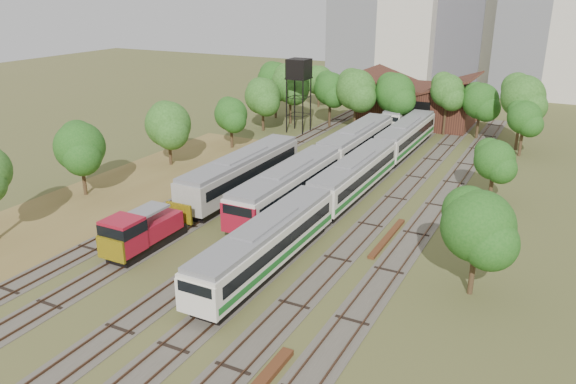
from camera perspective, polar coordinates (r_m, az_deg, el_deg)
The scene contains 14 objects.
ground at distance 37.38m, azimuth -10.07°, elevation -11.31°, with size 240.00×240.00×0.00m, color #475123.
dry_grass_patch at distance 53.92m, azimuth -20.31°, elevation -2.14°, with size 14.00×60.00×0.04m, color brown.
tracks at distance 57.37m, azimuth 4.51°, elevation 0.45°, with size 24.60×80.00×0.19m.
railcar_red_set at distance 58.47m, azimuth 3.91°, elevation 2.97°, with size 3.21×34.58×3.97m.
railcar_green_set at distance 55.12m, azimuth 6.78°, elevation 1.61°, with size 2.94×52.07×3.64m.
railcar_rear at distance 85.61m, azimuth 11.96°, elevation 7.87°, with size 2.69×16.08×3.32m.
shunter_locomotive at distance 44.50m, azimuth -14.80°, elevation -4.02°, with size 2.58×8.10×3.38m.
old_grey_coach at distance 55.32m, azimuth -4.67°, elevation 1.98°, with size 3.15×18.00×3.91m.
water_tower at distance 78.36m, azimuth 1.11°, elevation 12.22°, with size 2.92×2.92×10.11m.
rail_pile_far at distance 46.41m, azimuth 10.06°, elevation -4.60°, with size 0.51×8.10×0.26m, color brown.
maintenance_shed at distance 87.07m, azimuth 13.03°, elevation 8.77°, with size 16.45×11.55×7.58m.
tree_band_left at distance 69.71m, azimuth -8.82°, elevation 8.07°, with size 8.37×75.56×8.60m.
tree_band_far at distance 79.25m, azimuth 10.47°, elevation 10.02°, with size 37.26×8.85×9.33m.
tree_band_right at distance 51.94m, azimuth 20.76°, elevation 2.40°, with size 5.87×40.59×7.27m.
Camera 1 is at (20.13, -24.88, 19.31)m, focal length 35.00 mm.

